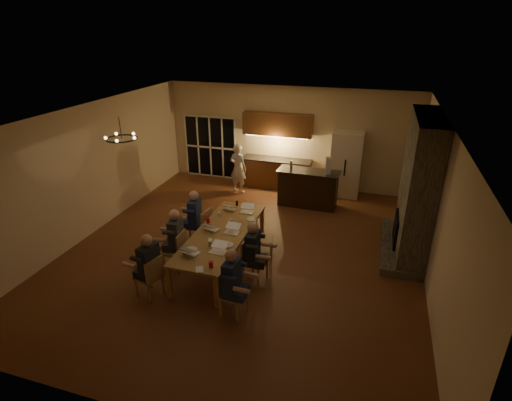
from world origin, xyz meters
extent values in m
plane|color=brown|center=(0.00, 0.00, 0.00)|extent=(9.00, 9.00, 0.00)
cube|color=beige|center=(0.00, 4.52, 1.60)|extent=(8.00, 0.04, 3.20)
cube|color=beige|center=(-4.02, 0.00, 1.60)|extent=(0.04, 9.00, 3.20)
cube|color=beige|center=(4.02, 0.00, 1.60)|extent=(0.04, 9.00, 3.20)
cube|color=white|center=(0.00, 0.00, 3.22)|extent=(8.00, 9.00, 0.04)
cube|color=black|center=(-2.70, 4.47, 1.05)|extent=(1.86, 0.08, 2.10)
cube|color=#6B6354|center=(3.70, 1.20, 1.60)|extent=(0.58, 2.50, 3.20)
cube|color=#EDDFC6|center=(1.90, 4.15, 1.00)|extent=(0.90, 0.68, 2.00)
cube|color=#A17F40|center=(-0.32, -0.57, 0.38)|extent=(1.10, 3.16, 0.75)
cube|color=black|center=(0.96, 3.01, 0.54)|extent=(1.78, 0.72, 1.08)
imported|color=silver|center=(-1.32, 3.39, 0.79)|extent=(0.64, 0.50, 1.57)
torus|color=black|center=(-2.35, -0.82, 2.75)|extent=(0.65, 0.65, 0.03)
cylinder|color=white|center=(-0.35, -1.09, 0.80)|extent=(0.08, 0.08, 0.10)
cylinder|color=white|center=(-0.25, -0.10, 0.80)|extent=(0.08, 0.08, 0.10)
cylinder|color=white|center=(-0.64, 0.15, 0.80)|extent=(0.08, 0.08, 0.10)
cylinder|color=red|center=(0.01, -1.91, 0.81)|extent=(0.08, 0.08, 0.12)
cylinder|color=red|center=(-0.77, -0.25, 0.81)|extent=(0.08, 0.08, 0.12)
cylinder|color=#B2B2B7|center=(-0.31, -1.20, 0.81)|extent=(0.07, 0.07, 0.12)
cylinder|color=#3F0F0C|center=(-0.46, 0.85, 0.81)|extent=(0.06, 0.06, 0.12)
cylinder|color=white|center=(0.03, -1.06, 0.76)|extent=(0.24, 0.24, 0.02)
cylinder|color=white|center=(-0.61, -1.45, 0.76)|extent=(0.24, 0.24, 0.02)
cylinder|color=white|center=(0.14, 0.21, 0.76)|extent=(0.25, 0.25, 0.02)
cube|color=white|center=(-0.16, -2.05, 0.76)|extent=(0.22, 0.25, 0.01)
cylinder|color=#99999E|center=(0.43, 3.05, 1.20)|extent=(0.08, 0.08, 0.24)
cube|color=silver|center=(1.51, 2.92, 1.32)|extent=(0.16, 0.16, 0.47)
camera|label=1|loc=(2.68, -7.70, 4.93)|focal=28.00mm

